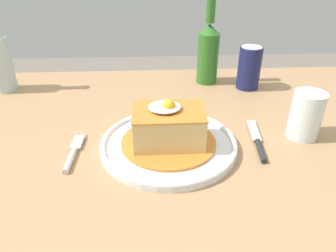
% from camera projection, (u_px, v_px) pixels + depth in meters
% --- Properties ---
extents(dining_table, '(1.40, 0.84, 0.76)m').
position_uv_depth(dining_table, '(146.00, 172.00, 0.75)').
color(dining_table, '#A87F56').
rests_on(dining_table, ground_plane).
extents(main_plate, '(0.29, 0.29, 0.02)m').
position_uv_depth(main_plate, '(169.00, 143.00, 0.65)').
color(main_plate, white).
rests_on(main_plate, dining_table).
extents(sandwich_meal, '(0.20, 0.20, 0.10)m').
position_uv_depth(sandwich_meal, '(168.00, 128.00, 0.63)').
color(sandwich_meal, orange).
rests_on(sandwich_meal, main_plate).
extents(fork, '(0.02, 0.14, 0.01)m').
position_uv_depth(fork, '(73.00, 154.00, 0.62)').
color(fork, silver).
rests_on(fork, dining_table).
extents(knife, '(0.04, 0.17, 0.01)m').
position_uv_depth(knife, '(259.00, 144.00, 0.65)').
color(knife, '#262628').
rests_on(knife, dining_table).
extents(soda_can, '(0.07, 0.07, 0.12)m').
position_uv_depth(soda_can, '(249.00, 68.00, 0.90)').
color(soda_can, '#191E51').
rests_on(soda_can, dining_table).
extents(beer_bottle_green, '(0.06, 0.06, 0.27)m').
position_uv_depth(beer_bottle_green, '(208.00, 50.00, 0.92)').
color(beer_bottle_green, '#2D6B23').
rests_on(beer_bottle_green, dining_table).
extents(drinking_glass, '(0.07, 0.07, 0.10)m').
position_uv_depth(drinking_glass, '(305.00, 118.00, 0.67)').
color(drinking_glass, '#3F2314').
rests_on(drinking_glass, dining_table).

